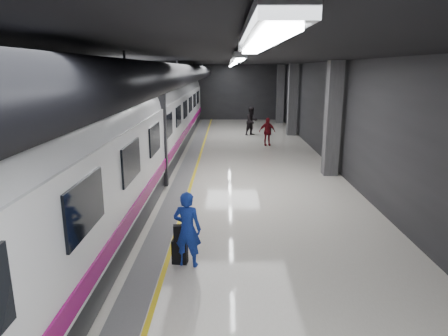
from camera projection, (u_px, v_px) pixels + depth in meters
ground at (216, 188)px, 14.36m from camera, size 40.00×40.00×0.00m
platform_hall at (209, 87)px, 14.43m from camera, size 10.02×40.02×4.51m
train at (123, 131)px, 13.88m from camera, size 3.05×38.00×4.05m
traveler_main at (187, 229)px, 8.56m from camera, size 0.68×0.52×1.68m
suitcase_main at (180, 252)px, 8.79m from camera, size 0.36×0.25×0.54m
shoulder_bag at (180, 233)px, 8.64m from camera, size 0.28×0.17×0.36m
traveler_far_a at (252, 121)px, 25.61m from camera, size 1.12×1.08×1.82m
traveler_far_b at (267, 132)px, 22.25m from camera, size 0.95×0.49×1.55m
suitcase_far at (268, 131)px, 25.85m from camera, size 0.42×0.34×0.53m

